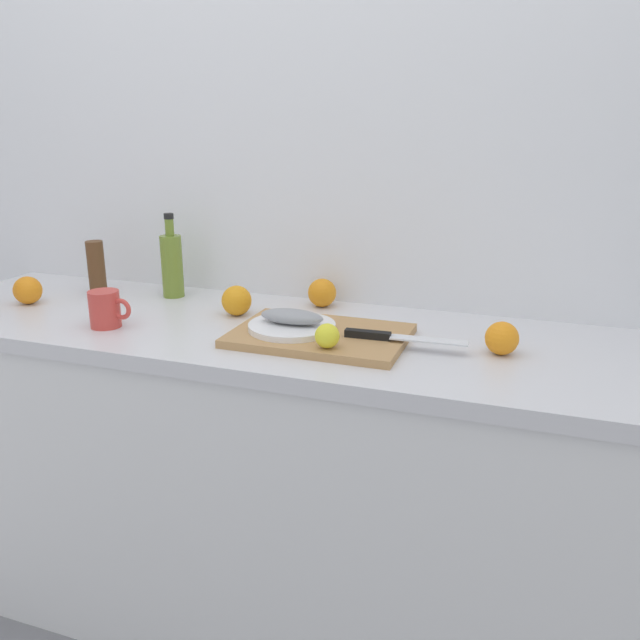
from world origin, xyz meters
TOP-DOWN VIEW (x-y plane):
  - ground_plane at (0.00, 0.00)m, footprint 12.00×12.00m
  - back_wall at (0.00, 0.33)m, footprint 3.20×0.05m
  - kitchen_counter at (0.00, 0.00)m, footprint 2.00×0.60m
  - cutting_board at (0.20, -0.05)m, footprint 0.42×0.29m
  - white_plate at (0.13, -0.05)m, footprint 0.22×0.22m
  - fish_fillet at (0.13, -0.05)m, footprint 0.16×0.07m
  - chef_knife at (0.38, -0.05)m, footprint 0.29×0.04m
  - lemon_0 at (0.25, -0.15)m, footprint 0.06×0.06m
  - olive_oil_bottle at (-0.35, 0.19)m, footprint 0.06×0.06m
  - coffee_mug_0 at (-0.36, -0.14)m, footprint 0.12×0.08m
  - orange_0 at (0.11, 0.23)m, footprint 0.08×0.08m
  - orange_1 at (0.63, -0.01)m, footprint 0.08×0.08m
  - orange_2 at (-0.71, -0.03)m, footprint 0.08×0.08m
  - orange_3 at (-0.08, 0.07)m, footprint 0.08×0.08m
  - pepper_mill at (-0.59, 0.14)m, footprint 0.05×0.05m

SIDE VIEW (x-z plane):
  - ground_plane at x=0.00m, z-range 0.00..0.00m
  - kitchen_counter at x=0.00m, z-range 0.00..0.90m
  - cutting_board at x=0.20m, z-range 0.90..0.92m
  - white_plate at x=0.13m, z-range 0.92..0.93m
  - chef_knife at x=0.38m, z-range 0.92..0.94m
  - orange_1 at x=0.63m, z-range 0.90..0.98m
  - orange_2 at x=-0.71m, z-range 0.90..0.98m
  - orange_0 at x=0.11m, z-range 0.90..0.98m
  - orange_3 at x=-0.08m, z-range 0.90..0.98m
  - coffee_mug_0 at x=-0.36m, z-range 0.90..1.00m
  - lemon_0 at x=0.25m, z-range 0.92..0.98m
  - fish_fillet at x=0.13m, z-range 0.94..0.97m
  - pepper_mill at x=-0.59m, z-range 0.90..1.06m
  - olive_oil_bottle at x=-0.35m, z-range 0.87..1.13m
  - back_wall at x=0.00m, z-range 0.00..2.50m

